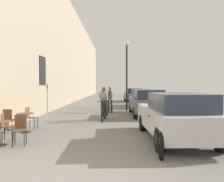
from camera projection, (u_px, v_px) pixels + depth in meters
The scene contains 16 objects.
building_facade_left at pixel (57, 45), 17.91m from camera, with size 0.54×68.00×10.03m.
cafe_chair_near_toward_street at pixel (6, 125), 7.14m from camera, with size 0.46×0.46×0.89m.
cafe_chair_near_toward_wall at pixel (20, 128), 6.66m from camera, with size 0.45×0.45×0.89m.
cafe_table_mid at pixel (26, 118), 8.49m from camera, with size 0.64×0.64×0.72m.
cafe_chair_mid_toward_street at pixel (9, 119), 8.42m from camera, with size 0.41×0.41×0.89m.
cafe_chair_mid_toward_wall at pixel (30, 116), 9.15m from camera, with size 0.40×0.40×0.89m.
cyclist_on_bicycle at pixel (104, 104), 11.50m from camera, with size 0.52×1.76×1.74m.
pedestrian_near at pixel (110, 98), 14.61m from camera, with size 0.34×0.24×1.73m.
pedestrian_mid at pixel (104, 97), 17.04m from camera, with size 0.38×0.30×1.65m.
pedestrian_far at pixel (103, 95), 18.54m from camera, with size 0.36×0.26×1.71m.
street_lamp at pixel (127, 67), 15.73m from camera, with size 0.32×0.32×4.90m.
parked_car_nearest at pixel (175, 116), 7.25m from camera, with size 1.95×4.38×1.54m.
parked_car_second at pixel (147, 102), 13.27m from camera, with size 1.85×4.31×1.53m.
parked_car_third at pixel (140, 97), 18.66m from camera, with size 1.89×4.24×1.49m.
parked_car_fourth at pixel (133, 95), 24.55m from camera, with size 1.87×4.18×1.47m.
parked_motorcycle at pixel (159, 135), 6.14m from camera, with size 0.62×2.14×0.92m.
Camera 1 is at (1.14, -3.95, 1.78)m, focal length 35.89 mm.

